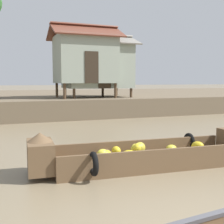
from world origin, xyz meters
TOP-DOWN VIEW (x-y plane):
  - ground_plane at (0.00, 10.00)m, footprint 300.00×300.00m
  - riverbank_strip at (0.00, 23.02)m, footprint 160.00×20.00m
  - banana_boat at (0.71, 4.09)m, footprint 5.81×1.70m
  - stilt_house_mid_left at (2.36, 15.42)m, footprint 4.18×3.19m
  - stilt_house_mid_right at (3.28, 15.88)m, footprint 4.74×3.34m

SIDE VIEW (x-z plane):
  - ground_plane at x=0.00m, z-range 0.00..0.00m
  - banana_boat at x=0.71m, z-range -0.17..0.82m
  - riverbank_strip at x=0.00m, z-range 0.00..1.09m
  - stilt_house_mid_right at x=3.28m, z-range 1.15..5.11m
  - stilt_house_mid_left at x=2.36m, z-range 1.26..5.68m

